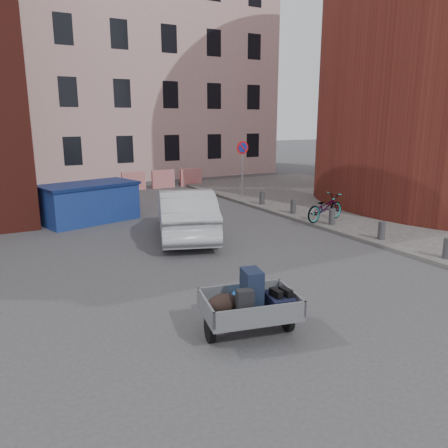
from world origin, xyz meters
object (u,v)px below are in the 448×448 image
silver_car (186,213)px  bicycle (325,207)px  trailer (249,304)px  dumpster (89,202)px

silver_car → bicycle: 5.23m
trailer → bicycle: 9.14m
trailer → silver_car: silver_car is taller
dumpster → silver_car: bearing=-74.6°
dumpster → trailer: bearing=-102.9°
trailer → silver_car: size_ratio=0.41×
dumpster → bicycle: dumpster is taller
trailer → dumpster: size_ratio=0.51×
dumpster → bicycle: (7.41, -4.53, -0.12)m
dumpster → bicycle: size_ratio=2.04×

